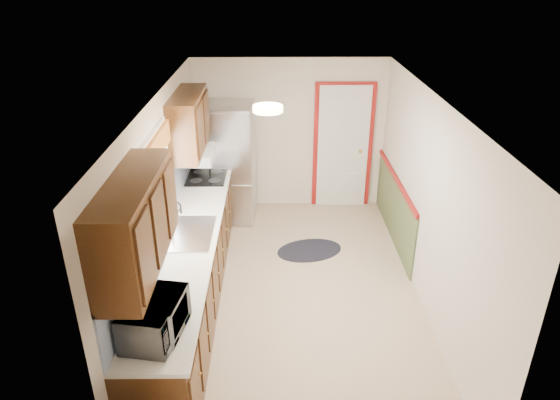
{
  "coord_description": "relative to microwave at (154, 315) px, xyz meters",
  "views": [
    {
      "loc": [
        -0.23,
        -5.05,
        3.68
      ],
      "look_at": [
        -0.17,
        0.22,
        1.15
      ],
      "focal_mm": 32.0,
      "sensor_mm": 36.0,
      "label": 1
    }
  ],
  "objects": [
    {
      "name": "cooktop",
      "position": [
        0.01,
        3.27,
        -0.19
      ],
      "size": [
        0.53,
        0.64,
        0.02
      ],
      "primitive_type": "cube",
      "color": "black",
      "rests_on": "kitchen_run"
    },
    {
      "name": "refrigerator",
      "position": [
        0.27,
        3.92,
        -0.24
      ],
      "size": [
        0.8,
        0.78,
        1.81
      ],
      "rotation": [
        0.0,
        0.0,
        -0.06
      ],
      "color": "#B7B7BC",
      "rests_on": "ground"
    },
    {
      "name": "rug",
      "position": [
        1.45,
        2.83,
        -1.14
      ],
      "size": [
        1.05,
        0.82,
        0.01
      ],
      "primitive_type": "ellipsoid",
      "rotation": [
        0.0,
        0.0,
        0.27
      ],
      "color": "black",
      "rests_on": "ground"
    },
    {
      "name": "back_wall_trim",
      "position": [
        2.19,
        4.08,
        -0.25
      ],
      "size": [
        1.12,
        2.3,
        2.08
      ],
      "color": "maroon",
      "rests_on": "ground"
    },
    {
      "name": "kitchen_run",
      "position": [
        -0.04,
        1.58,
        -0.33
      ],
      "size": [
        0.63,
        4.0,
        2.2
      ],
      "color": "#3C200D",
      "rests_on": "ground"
    },
    {
      "name": "ceiling_fixture",
      "position": [
        0.9,
        1.67,
        1.22
      ],
      "size": [
        0.3,
        0.3,
        0.06
      ],
      "primitive_type": "cylinder",
      "color": "#FFD88C",
      "rests_on": "room_shell"
    },
    {
      "name": "room_shell",
      "position": [
        1.2,
        1.87,
        0.06
      ],
      "size": [
        3.2,
        5.2,
        2.52
      ],
      "color": "tan",
      "rests_on": "ground"
    },
    {
      "name": "microwave",
      "position": [
        0.0,
        0.0,
        0.0
      ],
      "size": [
        0.42,
        0.64,
        0.4
      ],
      "primitive_type": "imported",
      "rotation": [
        0.0,
        0.0,
        1.41
      ],
      "color": "white",
      "rests_on": "kitchen_run"
    }
  ]
}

